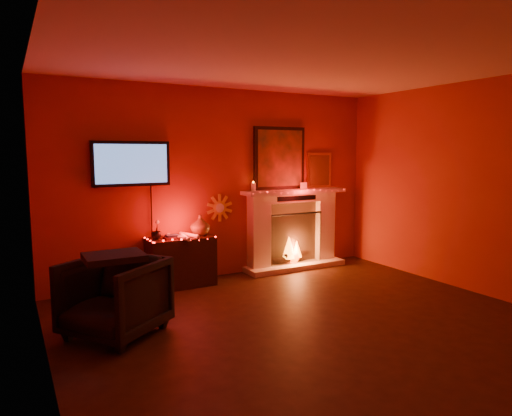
# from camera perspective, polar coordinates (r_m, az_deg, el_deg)

# --- Properties ---
(room) EXTENTS (5.00, 5.00, 5.00)m
(room) POSITION_cam_1_polar(r_m,az_deg,el_deg) (4.45, 9.24, 1.14)
(room) COLOR black
(room) RESTS_ON ground
(floor) EXTENTS (5.00, 5.00, 0.00)m
(floor) POSITION_cam_1_polar(r_m,az_deg,el_deg) (4.78, 8.91, -15.17)
(floor) COLOR black
(floor) RESTS_ON ground
(fireplace) EXTENTS (1.72, 0.40, 2.18)m
(fireplace) POSITION_cam_1_polar(r_m,az_deg,el_deg) (7.12, 4.53, -1.70)
(fireplace) COLOR beige
(fireplace) RESTS_ON floor
(tv) EXTENTS (1.00, 0.07, 1.24)m
(tv) POSITION_cam_1_polar(r_m,az_deg,el_deg) (6.11, -15.30, 5.34)
(tv) COLOR black
(tv) RESTS_ON room
(sunburst_clock) EXTENTS (0.40, 0.03, 0.40)m
(sunburst_clock) POSITION_cam_1_polar(r_m,az_deg,el_deg) (6.59, -4.57, 0.02)
(sunburst_clock) COLOR gold
(sunburst_clock) RESTS_ON room
(console_table) EXTENTS (0.88, 0.56, 0.95)m
(console_table) POSITION_cam_1_polar(r_m,az_deg,el_deg) (6.25, -9.24, -6.21)
(console_table) COLOR black
(console_table) RESTS_ON floor
(armchair) EXTENTS (1.17, 1.16, 0.77)m
(armchair) POSITION_cam_1_polar(r_m,az_deg,el_deg) (4.76, -17.26, -10.60)
(armchair) COLOR black
(armchair) RESTS_ON floor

